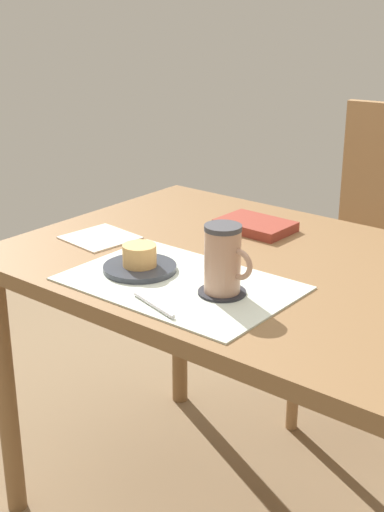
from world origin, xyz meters
TOP-DOWN VIEW (x-y plane):
  - dining_table at (0.00, 0.00)m, footprint 1.12×0.78m
  - placemat at (-0.05, -0.20)m, footprint 0.46×0.31m
  - pastry_plate at (-0.16, -0.21)m, footprint 0.16×0.16m
  - pastry at (-0.16, -0.21)m, footprint 0.07×0.07m
  - coffee_coaster at (0.05, -0.19)m, footprint 0.10×0.10m
  - coffee_mug at (0.05, -0.19)m, footprint 0.11×0.07m
  - teaspoon at (-0.02, -0.33)m, footprint 0.13×0.04m
  - paper_napkin at (-0.39, -0.11)m, footprint 0.17×0.17m
  - small_book at (-0.13, 0.18)m, footprint 0.18×0.13m

SIDE VIEW (x-z plane):
  - dining_table at x=0.00m, z-range 0.28..0.99m
  - placemat at x=-0.05m, z-range 0.71..0.72m
  - paper_napkin at x=-0.39m, z-range 0.71..0.72m
  - coffee_coaster at x=0.05m, z-range 0.72..0.72m
  - teaspoon at x=-0.02m, z-range 0.72..0.73m
  - pastry_plate at x=-0.16m, z-range 0.72..0.73m
  - small_book at x=-0.13m, z-range 0.71..0.74m
  - pastry at x=-0.16m, z-range 0.73..0.78m
  - coffee_mug at x=0.05m, z-range 0.72..0.86m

